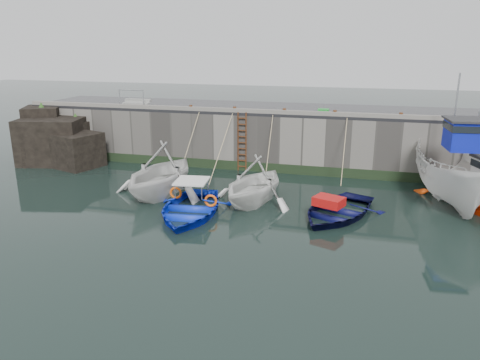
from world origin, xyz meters
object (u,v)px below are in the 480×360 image
(boat_near_blue, at_px, (190,214))
(bollard_c, at_px, (284,111))
(fish_crate, at_px, (323,111))
(boat_near_navy, at_px, (337,215))
(boat_near_blacktrim, at_px, (254,202))
(boat_far_white, at_px, (455,176))
(bollard_b, at_px, (235,109))
(ladder, at_px, (242,142))
(boat_near_white, at_px, (161,194))
(bollard_a, at_px, (191,108))
(bollard_e, at_px, (401,115))
(bollard_d, at_px, (335,113))

(boat_near_blue, bearing_deg, bollard_c, 64.00)
(boat_near_blue, height_order, fish_crate, fish_crate)
(boat_near_navy, bearing_deg, boat_near_blacktrim, -169.82)
(boat_far_white, distance_m, bollard_b, 11.36)
(ladder, relative_size, boat_far_white, 0.42)
(boat_near_white, height_order, boat_far_white, boat_far_white)
(boat_near_blue, xyz_separation_m, boat_far_white, (10.65, 4.44, 1.19))
(boat_near_blue, height_order, boat_far_white, boat_far_white)
(boat_near_white, height_order, boat_near_navy, boat_near_white)
(boat_near_white, height_order, bollard_b, bollard_b)
(boat_far_white, xyz_separation_m, bollard_a, (-13.27, 2.92, 2.11))
(fish_crate, bearing_deg, boat_far_white, -26.60)
(fish_crate, xyz_separation_m, bollard_e, (3.81, -0.39, 0.00))
(boat_far_white, bearing_deg, boat_near_blacktrim, -170.79)
(bollard_b, distance_m, bollard_d, 5.30)
(bollard_e, bearing_deg, boat_near_navy, -113.11)
(boat_near_blue, xyz_separation_m, boat_near_blacktrim, (2.20, 2.14, 0.00))
(boat_near_blue, relative_size, bollard_b, 17.12)
(bollard_a, bearing_deg, boat_near_blue, -70.44)
(boat_near_navy, distance_m, boat_far_white, 5.81)
(boat_near_navy, bearing_deg, boat_near_blue, -144.82)
(boat_near_navy, relative_size, bollard_c, 16.31)
(bollard_e, bearing_deg, boat_far_white, -52.21)
(boat_near_navy, xyz_separation_m, fish_crate, (-1.27, 6.35, 3.30))
(boat_far_white, distance_m, bollard_e, 4.26)
(fish_crate, relative_size, bollard_c, 1.97)
(boat_far_white, distance_m, bollard_a, 13.75)
(boat_near_navy, distance_m, bollard_b, 9.05)
(boat_near_white, height_order, bollard_e, bollard_e)
(bollard_c, distance_m, bollard_e, 5.80)
(ladder, xyz_separation_m, bollard_a, (-3.00, 0.34, 1.71))
(boat_near_blacktrim, distance_m, boat_near_navy, 3.72)
(boat_near_navy, relative_size, bollard_b, 16.31)
(boat_far_white, height_order, fish_crate, boat_far_white)
(boat_near_navy, xyz_separation_m, bollard_e, (2.54, 5.96, 3.30))
(boat_near_white, bearing_deg, boat_far_white, 15.93)
(bollard_c, bearing_deg, fish_crate, 11.17)
(bollard_d, bearing_deg, ladder, -176.00)
(boat_near_blue, relative_size, bollard_e, 17.12)
(bollard_d, bearing_deg, boat_far_white, -28.14)
(ladder, relative_size, bollard_a, 11.43)
(bollard_a, height_order, bollard_b, same)
(boat_near_blue, relative_size, bollard_d, 17.12)
(ladder, xyz_separation_m, boat_near_white, (-2.59, -4.90, -1.59))
(ladder, xyz_separation_m, bollard_b, (-0.50, 0.34, 1.71))
(boat_near_navy, height_order, bollard_b, bollard_b)
(boat_near_blacktrim, xyz_separation_m, boat_far_white, (8.45, 2.29, 1.19))
(boat_near_navy, bearing_deg, bollard_a, 166.52)
(boat_near_white, bearing_deg, boat_near_blacktrim, 5.95)
(boat_far_white, distance_m, bollard_c, 8.84)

